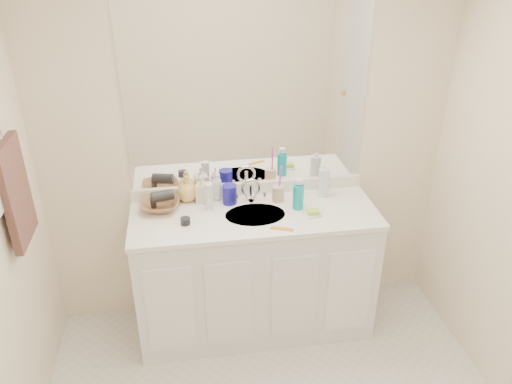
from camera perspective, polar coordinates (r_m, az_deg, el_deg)
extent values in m
cube|color=#FEEBC6|center=(3.17, -0.93, 5.10)|extent=(2.60, 0.02, 2.40)
cube|color=white|center=(3.31, -0.14, -9.23)|extent=(1.50, 0.55, 0.85)
cube|color=white|center=(3.07, -0.15, -2.64)|extent=(1.52, 0.57, 0.03)
cube|color=white|center=(3.27, -0.85, 0.46)|extent=(1.52, 0.03, 0.08)
cylinder|color=beige|center=(3.05, -0.09, -2.77)|extent=(0.37, 0.37, 0.02)
cylinder|color=silver|center=(3.17, -0.59, -0.11)|extent=(0.02, 0.02, 0.11)
cube|color=white|center=(3.04, -0.96, 11.34)|extent=(1.48, 0.01, 1.20)
cylinder|color=navy|center=(3.15, -3.04, -0.25)|extent=(0.12, 0.12, 0.12)
cylinder|color=beige|center=(3.18, 2.55, -0.18)|extent=(0.09, 0.09, 0.10)
cylinder|color=#EE3E9D|center=(3.13, 2.76, 1.42)|extent=(0.02, 0.04, 0.20)
cylinder|color=#0EA1AF|center=(3.09, 4.84, -0.53)|extent=(0.08, 0.08, 0.16)
cylinder|color=silver|center=(3.25, 7.74, 1.11)|extent=(0.09, 0.09, 0.19)
cube|color=white|center=(3.05, 6.53, -2.57)|extent=(0.11, 0.09, 0.01)
cube|color=#AFDE36|center=(3.04, 6.55, -2.26)|extent=(0.07, 0.05, 0.03)
cube|color=orange|center=(2.90, 2.99, -4.20)|extent=(0.13, 0.08, 0.01)
cylinder|color=black|center=(2.97, -8.07, -3.31)|extent=(0.06, 0.06, 0.04)
cylinder|color=silver|center=(3.08, -5.38, -0.50)|extent=(0.05, 0.05, 0.17)
imported|color=white|center=(3.19, -4.51, 0.67)|extent=(0.08, 0.08, 0.18)
imported|color=#F5E5C7|center=(3.17, -6.13, 0.42)|extent=(0.10, 0.10, 0.18)
imported|color=#E4B558|center=(3.20, -7.88, 0.41)|extent=(0.17, 0.17, 0.17)
imported|color=brown|center=(3.15, -10.90, -1.45)|extent=(0.26, 0.26, 0.06)
cylinder|color=black|center=(3.12, -10.63, -0.45)|extent=(0.15, 0.10, 0.07)
cube|color=#3C2620|center=(2.77, -25.73, -0.09)|extent=(0.04, 0.32, 0.55)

